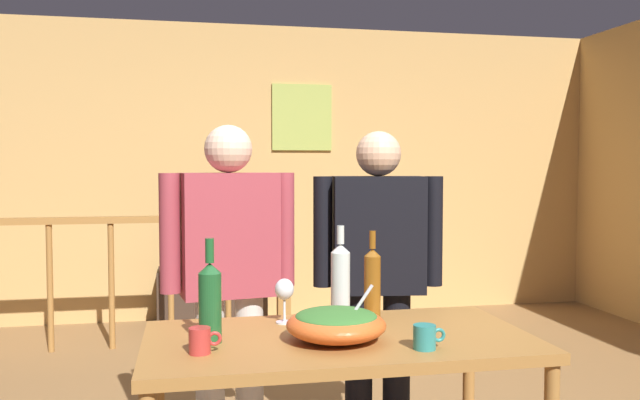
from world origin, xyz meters
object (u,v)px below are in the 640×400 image
wine_bottle_green (210,301)px  person_standing_right (378,264)px  flat_screen_tv (212,235)px  framed_picture (302,117)px  mug_teal (425,337)px  wine_glass (284,291)px  salad_bowl (336,323)px  person_standing_left (229,266)px  stair_railing (142,263)px  tv_console (212,297)px  wine_bottle_clear (340,281)px  serving_table (339,357)px  mug_red (201,341)px  wine_bottle_amber (372,282)px

wine_bottle_green → person_standing_right: 1.06m
flat_screen_tv → wine_bottle_green: size_ratio=1.80×
framed_picture → mug_teal: size_ratio=5.33×
wine_glass → salad_bowl: bearing=-64.1°
framed_picture → person_standing_left: framed_picture is taller
person_standing_right → wine_glass: bearing=50.3°
wine_bottle_green → mug_teal: wine_bottle_green is taller
stair_railing → wine_glass: bearing=-74.4°
framed_picture → tv_console: bearing=-160.6°
mug_teal → person_standing_right: (0.11, 0.91, 0.11)m
framed_picture → stair_railing: (-1.36, -0.85, -1.17)m
wine_bottle_clear → person_standing_left: person_standing_left is taller
serving_table → stair_railing: bearing=107.5°
flat_screen_tv → person_standing_left: person_standing_left is taller
tv_console → mug_red: size_ratio=8.41×
flat_screen_tv → wine_bottle_clear: bearing=-82.7°
mug_teal → wine_bottle_clear: bearing=112.4°
tv_console → person_standing_left: person_standing_left is taller
tv_console → person_standing_right: size_ratio=0.59×
stair_railing → wine_glass: 2.64m
salad_bowl → wine_bottle_amber: wine_bottle_amber is taller
framed_picture → salad_bowl: framed_picture is taller
framed_picture → wine_bottle_clear: 3.52m
wine_bottle_clear → mug_red: size_ratio=3.52×
person_standing_left → mug_red: bearing=71.6°
framed_picture → stair_railing: 1.98m
framed_picture → wine_bottle_amber: framed_picture is taller
wine_glass → person_standing_right: size_ratio=0.11×
wine_glass → wine_bottle_amber: (0.35, -0.00, 0.02)m
framed_picture → salad_bowl: size_ratio=1.71×
framed_picture → mug_teal: (-0.25, -3.83, -1.01)m
wine_glass → person_standing_left: bearing=111.9°
tv_console → salad_bowl: bearing=-84.7°
wine_bottle_clear → person_standing_left: size_ratio=0.24×
mug_red → person_standing_left: (0.14, 0.81, 0.12)m
framed_picture → flat_screen_tv: (-0.83, -0.32, -1.02)m
flat_screen_tv → wine_bottle_green: bearing=-92.1°
tv_console → serving_table: serving_table is taller
framed_picture → mug_red: (-0.98, -3.73, -1.01)m
framed_picture → wine_bottle_amber: bearing=-95.1°
salad_bowl → tv_console: bearing=95.3°
wine_bottle_amber → wine_bottle_clear: bearing=-178.9°
mug_red → person_standing_left: bearing=80.1°
framed_picture → person_standing_right: 3.06m
person_standing_left → wine_glass: bearing=103.4°
serving_table → person_standing_left: bearing=116.9°
stair_railing → mug_red: stair_railing is taller
flat_screen_tv → wine_bottle_amber: bearing=-80.3°
person_standing_right → mug_teal: bearing=91.9°
person_standing_left → wine_bottle_amber: bearing=131.0°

